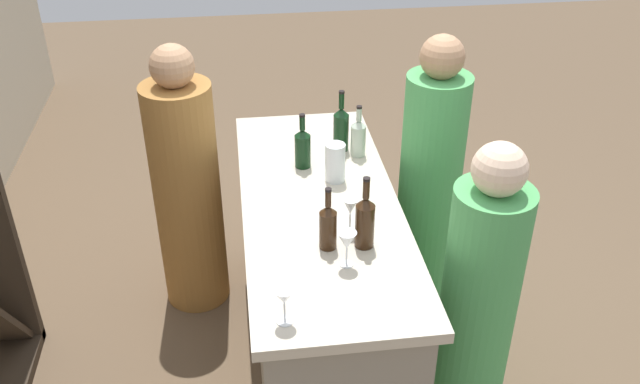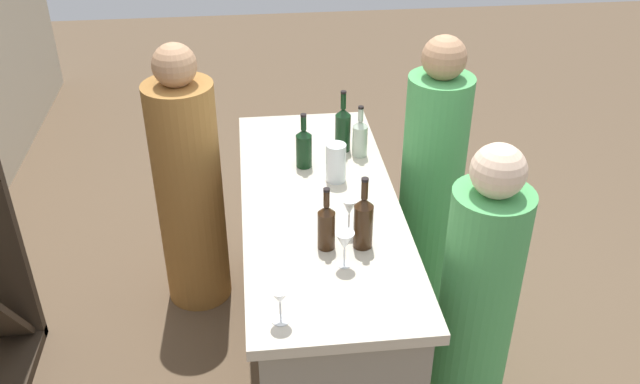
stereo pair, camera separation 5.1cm
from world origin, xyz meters
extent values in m
plane|color=brown|center=(0.00, 0.00, 0.00)|extent=(12.00, 12.00, 0.00)
cube|color=gray|center=(0.00, 0.00, 0.46)|extent=(1.82, 0.66, 0.92)
cube|color=beige|center=(0.00, 0.00, 0.95)|extent=(1.90, 0.74, 0.05)
cylinder|color=#331E0F|center=(-0.37, -0.14, 1.07)|extent=(0.08, 0.08, 0.20)
cone|color=#331E0F|center=(-0.37, -0.14, 1.19)|extent=(0.08, 0.08, 0.04)
cylinder|color=#331E0F|center=(-0.37, -0.14, 1.25)|extent=(0.03, 0.03, 0.08)
cylinder|color=black|center=(-0.37, -0.14, 1.30)|extent=(0.03, 0.03, 0.01)
cylinder|color=#331E0F|center=(-0.36, 0.01, 1.06)|extent=(0.08, 0.08, 0.17)
cone|color=#331E0F|center=(-0.36, 0.01, 1.16)|extent=(0.08, 0.08, 0.03)
cylinder|color=#331E0F|center=(-0.36, 0.01, 1.21)|extent=(0.03, 0.03, 0.07)
cylinder|color=black|center=(-0.36, 0.01, 1.26)|extent=(0.03, 0.03, 0.01)
cylinder|color=black|center=(0.34, 0.04, 1.06)|extent=(0.08, 0.08, 0.17)
cone|color=black|center=(0.34, 0.04, 1.16)|extent=(0.08, 0.08, 0.03)
cylinder|color=black|center=(0.34, 0.04, 1.21)|extent=(0.03, 0.03, 0.07)
cylinder|color=black|center=(0.34, 0.04, 1.26)|extent=(0.03, 0.03, 0.01)
cylinder|color=#B7C6B2|center=(0.42, -0.26, 1.05)|extent=(0.08, 0.08, 0.17)
cone|color=#B7C6B2|center=(0.42, -0.26, 1.15)|extent=(0.08, 0.08, 0.03)
cylinder|color=#B7C6B2|center=(0.42, -0.26, 1.20)|extent=(0.03, 0.03, 0.07)
cylinder|color=black|center=(0.42, -0.26, 1.25)|extent=(0.03, 0.03, 0.01)
cylinder|color=black|center=(0.49, -0.18, 1.07)|extent=(0.08, 0.08, 0.20)
cone|color=black|center=(0.49, -0.18, 1.19)|extent=(0.08, 0.08, 0.04)
cylinder|color=black|center=(0.49, -0.18, 1.25)|extent=(0.03, 0.03, 0.08)
cylinder|color=black|center=(0.49, -0.18, 1.30)|extent=(0.03, 0.03, 0.01)
cylinder|color=white|center=(-0.26, -0.10, 0.97)|extent=(0.06, 0.06, 0.00)
cylinder|color=white|center=(-0.26, -0.10, 1.02)|extent=(0.01, 0.01, 0.08)
cone|color=white|center=(-0.26, -0.10, 1.10)|extent=(0.07, 0.07, 0.08)
cylinder|color=white|center=(-0.50, -0.04, 0.97)|extent=(0.06, 0.06, 0.00)
cylinder|color=white|center=(-0.50, -0.04, 1.01)|extent=(0.01, 0.01, 0.08)
cone|color=white|center=(-0.50, -0.04, 1.09)|extent=(0.08, 0.08, 0.08)
cylinder|color=white|center=(-0.80, 0.24, 0.97)|extent=(0.07, 0.07, 0.00)
cylinder|color=white|center=(-0.80, 0.24, 1.02)|extent=(0.01, 0.01, 0.08)
cone|color=white|center=(-0.80, 0.24, 1.09)|extent=(0.08, 0.08, 0.07)
cylinder|color=silver|center=(0.18, -0.10, 1.07)|extent=(0.10, 0.10, 0.20)
cylinder|color=#4CA559|center=(0.32, -0.63, 0.72)|extent=(0.37, 0.37, 1.44)
sphere|color=tan|center=(0.32, -0.63, 1.54)|extent=(0.22, 0.22, 0.22)
cylinder|color=#4CA559|center=(-0.49, -0.65, 0.64)|extent=(0.44, 0.44, 1.28)
sphere|color=beige|center=(-0.49, -0.65, 1.38)|extent=(0.23, 0.23, 0.23)
cylinder|color=#9E6B33|center=(0.58, 0.66, 0.68)|extent=(0.48, 0.48, 1.35)
sphere|color=tan|center=(0.58, 0.66, 1.45)|extent=(0.23, 0.23, 0.23)
camera|label=1|loc=(-2.72, 0.36, 2.73)|focal=38.68mm
camera|label=2|loc=(-2.72, 0.31, 2.73)|focal=38.68mm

